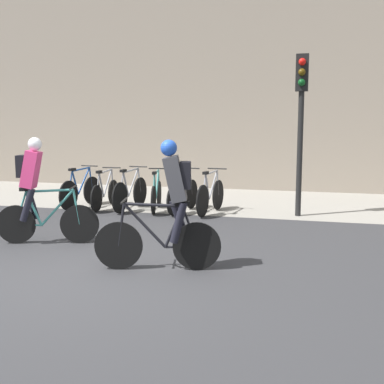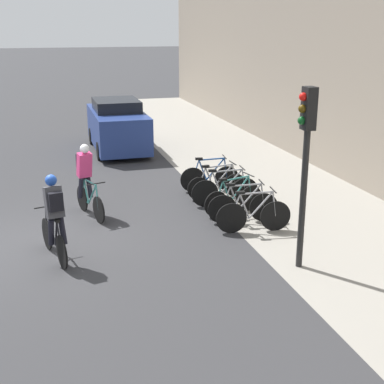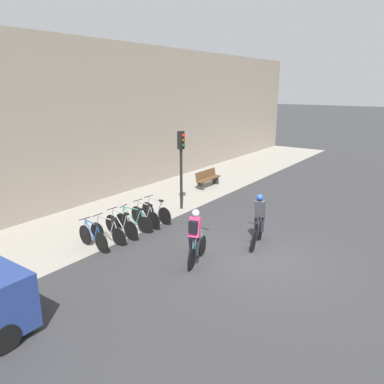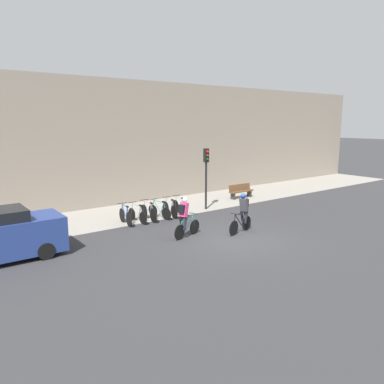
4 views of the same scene
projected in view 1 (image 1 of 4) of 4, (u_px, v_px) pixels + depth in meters
name	position (u px, v px, depth m)	size (l,w,h in m)	color
ground	(86.00, 276.00, 6.30)	(200.00, 200.00, 0.00)	#333335
kerb_strip	(205.00, 199.00, 12.77)	(44.00, 4.50, 0.01)	gray
building_facade	(224.00, 70.00, 14.71)	(44.00, 0.60, 7.30)	gray
cyclist_pink	(36.00, 187.00, 7.90)	(1.64, 0.62, 1.76)	black
cyclist_grey	(170.00, 201.00, 6.44)	(1.69, 0.59, 1.77)	black
parked_bike_0	(80.00, 190.00, 11.54)	(0.46, 1.65, 0.98)	black
parked_bike_1	(105.00, 192.00, 11.38)	(0.46, 1.67, 0.94)	black
parked_bike_2	(130.00, 192.00, 11.21)	(0.46, 1.75, 0.98)	black
parked_bike_3	(156.00, 194.00, 11.05)	(0.49, 1.61, 0.95)	black
parked_bike_4	(183.00, 194.00, 10.89)	(0.46, 1.67, 0.98)	black
parked_bike_5	(211.00, 195.00, 10.73)	(0.46, 1.70, 0.98)	black
traffic_light_pole	(301.00, 105.00, 10.12)	(0.26, 0.30, 3.42)	black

